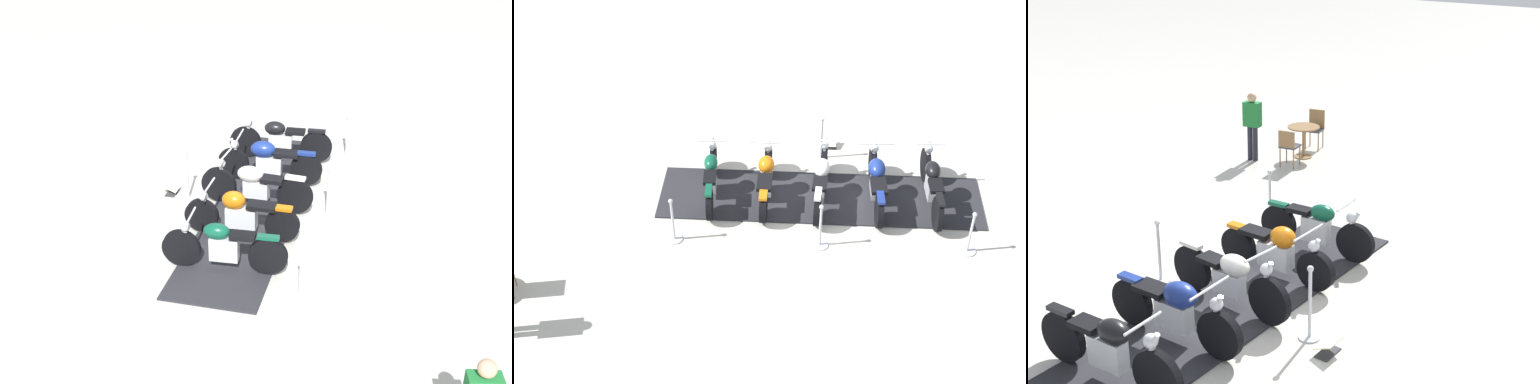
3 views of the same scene
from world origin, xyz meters
The scene contains 15 objects.
ground_plane centered at (0.00, 0.00, 0.00)m, with size 80.00×80.00×0.00m, color beige.
display_platform centered at (0.00, 0.00, 0.02)m, with size 6.80×1.66×0.03m, color #28282D.
motorcycle_black centered at (-0.04, -2.30, 0.52)m, with size 2.33×0.60×1.04m.
motorcycle_navy centered at (0.00, -1.15, 0.52)m, with size 2.25×0.76×1.00m.
motorcycle_cream centered at (0.04, 0.00, 0.51)m, with size 2.30×0.65×1.05m.
motorcycle_copper centered at (0.06, 1.15, 0.49)m, with size 2.18×0.76×0.94m.
motorcycle_forest centered at (0.11, 2.30, 0.50)m, with size 2.19×0.63×0.99m.
stanchion_left_rear centered at (-1.33, 2.93, 0.34)m, with size 0.32×0.32×1.05m.
stanchion_right_mid centered at (1.43, -0.05, 0.37)m, with size 0.31×0.31×1.10m.
stanchion_left_mid centered at (-1.43, 0.05, 0.31)m, with size 0.35×0.35×1.05m.
info_placard centered at (1.84, -0.24, 0.08)m, with size 0.29×0.38×0.22m.
cafe_table centered at (-2.94, 6.63, 0.57)m, with size 0.76×0.76×0.76m.
cafe_chair_near_table centered at (-2.83, 5.82, 0.53)m, with size 0.45×0.45×0.89m.
cafe_chair_across_table centered at (-3.11, 7.44, 0.54)m, with size 0.47×0.47×0.95m.
bystander_person centered at (-3.81, 5.77, 0.97)m, with size 0.43×0.28×1.63m.
Camera 3 is at (5.95, -7.38, 5.44)m, focal length 50.91 mm.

